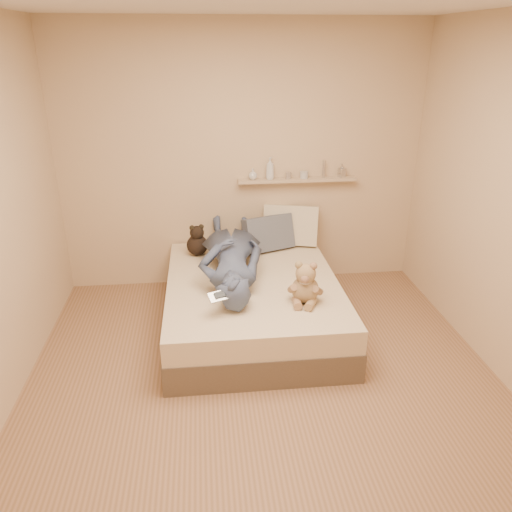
{
  "coord_description": "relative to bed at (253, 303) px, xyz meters",
  "views": [
    {
      "loc": [
        -0.4,
        -2.99,
        2.37
      ],
      "look_at": [
        0.0,
        0.65,
        0.8
      ],
      "focal_mm": 35.0,
      "sensor_mm": 36.0,
      "label": 1
    }
  ],
  "objects": [
    {
      "name": "room",
      "position": [
        0.0,
        -0.93,
        1.08
      ],
      "size": [
        3.8,
        3.8,
        3.8
      ],
      "color": "#92694B",
      "rests_on": "ground"
    },
    {
      "name": "bed",
      "position": [
        0.0,
        0.0,
        0.0
      ],
      "size": [
        1.5,
        1.9,
        0.45
      ],
      "color": "brown",
      "rests_on": "floor"
    },
    {
      "name": "game_console",
      "position": [
        -0.3,
        -0.59,
        0.4
      ],
      "size": [
        0.21,
        0.15,
        0.07
      ],
      "color": "silver",
      "rests_on": "bed"
    },
    {
      "name": "teddy_bear",
      "position": [
        0.37,
        -0.45,
        0.37
      ],
      "size": [
        0.29,
        0.29,
        0.36
      ],
      "color": "#9A8154",
      "rests_on": "bed"
    },
    {
      "name": "dark_plush",
      "position": [
        -0.48,
        0.62,
        0.36
      ],
      "size": [
        0.21,
        0.21,
        0.32
      ],
      "color": "black",
      "rests_on": "bed"
    },
    {
      "name": "pillow_cream",
      "position": [
        0.48,
        0.83,
        0.43
      ],
      "size": [
        0.6,
        0.39,
        0.43
      ],
      "primitive_type": "cube",
      "rotation": [
        -0.25,
        0.0,
        -0.27
      ],
      "color": "beige",
      "rests_on": "bed"
    },
    {
      "name": "pillow_grey",
      "position": [
        0.23,
        0.69,
        0.4
      ],
      "size": [
        0.55,
        0.39,
        0.37
      ],
      "primitive_type": "cube",
      "rotation": [
        -0.29,
        0.0,
        0.35
      ],
      "color": "slate",
      "rests_on": "bed"
    },
    {
      "name": "person",
      "position": [
        -0.18,
        0.15,
        0.41
      ],
      "size": [
        0.64,
        1.57,
        0.37
      ],
      "primitive_type": "imported",
      "rotation": [
        0.0,
        0.0,
        3.1
      ],
      "color": "#414D66",
      "rests_on": "bed"
    },
    {
      "name": "wall_shelf",
      "position": [
        0.55,
        0.91,
        0.88
      ],
      "size": [
        1.2,
        0.12,
        0.03
      ],
      "primitive_type": "cube",
      "color": "tan",
      "rests_on": "wall_back"
    },
    {
      "name": "shelf_bottles",
      "position": [
        0.41,
        0.91,
        0.97
      ],
      "size": [
        1.0,
        0.12,
        0.22
      ],
      "color": "silver",
      "rests_on": "wall_shelf"
    }
  ]
}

